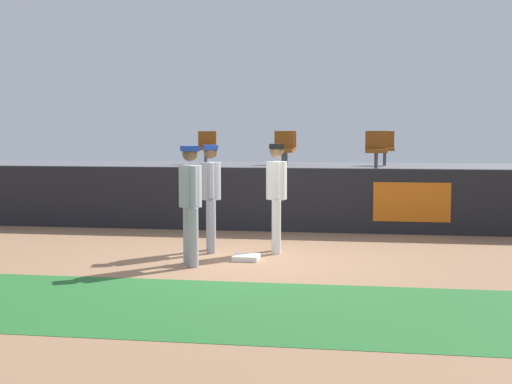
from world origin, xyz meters
name	(u,v)px	position (x,y,z in m)	size (l,w,h in m)	color
ground_plane	(244,261)	(0.00, 0.00, 0.00)	(60.00, 60.00, 0.00)	#936B4C
grass_foreground_strip	(200,306)	(0.00, -2.96, 0.00)	(18.00, 2.80, 0.01)	#26662B
first_base	(246,258)	(0.02, 0.08, 0.04)	(0.40, 0.40, 0.08)	white
player_fielder_home	(277,190)	(0.40, 0.90, 1.06)	(0.39, 0.58, 1.83)	white
player_runner_visitor	(190,196)	(-0.74, -0.47, 1.05)	(0.47, 0.47, 1.82)	#9EA3AD
player_coach_visitor	(211,190)	(-0.70, 0.78, 1.05)	(0.42, 0.49, 1.81)	#9EA3AD
field_wall	(274,199)	(0.01, 3.45, 0.65)	(18.00, 0.26, 1.30)	black
bleacher_platform	(287,191)	(0.00, 6.02, 0.61)	(18.00, 4.80, 1.22)	#59595E
seat_back_right	(385,146)	(2.32, 6.69, 1.69)	(0.46, 0.44, 0.84)	#4C4C51
seat_back_center	(286,146)	(-0.09, 6.69, 1.69)	(0.47, 0.44, 0.84)	#4C4C51
seat_back_left	(206,146)	(-2.14, 6.69, 1.69)	(0.47, 0.44, 0.84)	#4C4C51
seat_front_right	(376,148)	(2.09, 4.89, 1.69)	(0.48, 0.44, 0.84)	#4C4C51
seat_front_center	(284,147)	(0.05, 4.89, 1.69)	(0.44, 0.44, 0.84)	#4C4C51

